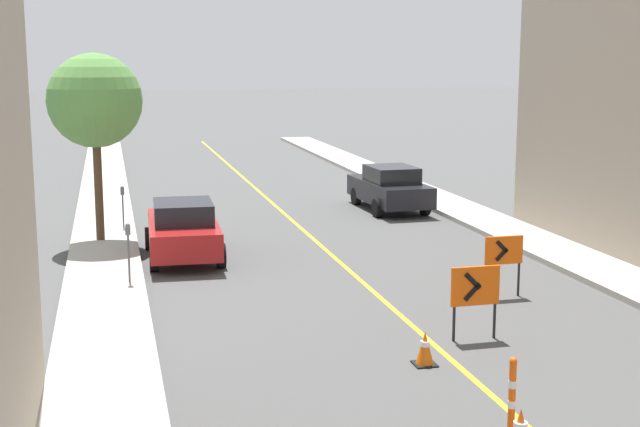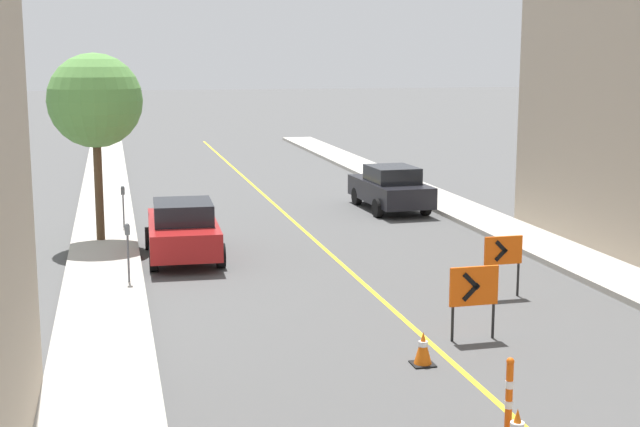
% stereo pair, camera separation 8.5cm
% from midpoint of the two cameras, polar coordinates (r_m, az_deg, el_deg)
% --- Properties ---
extents(lane_stripe, '(0.12, 59.35, 0.01)m').
position_cam_midpoint_polar(lane_stripe, '(28.79, -1.51, -0.77)').
color(lane_stripe, gold).
rests_on(lane_stripe, ground_plane).
extents(sidewalk_left, '(1.89, 59.35, 0.15)m').
position_cam_midpoint_polar(sidewalk_left, '(28.19, -13.73, -1.14)').
color(sidewalk_left, '#ADA89E').
rests_on(sidewalk_left, ground_plane).
extents(sidewalk_right, '(1.89, 59.35, 0.15)m').
position_cam_midpoint_polar(sidewalk_right, '(30.60, 9.73, -0.13)').
color(sidewalk_right, '#ADA89E').
rests_on(sidewalk_right, ground_plane).
extents(traffic_cone_fifth, '(0.40, 0.40, 0.61)m').
position_cam_midpoint_polar(traffic_cone_fifth, '(16.03, 6.57, -8.58)').
color(traffic_cone_fifth, black).
rests_on(traffic_cone_fifth, ground_plane).
extents(delineator_post_rear, '(0.33, 0.33, 1.23)m').
position_cam_midpoint_polar(delineator_post_rear, '(13.19, 11.98, -11.84)').
color(delineator_post_rear, black).
rests_on(delineator_post_rear, ground_plane).
extents(arrow_barricade_primary, '(0.99, 0.10, 1.45)m').
position_cam_midpoint_polar(arrow_barricade_primary, '(17.34, 9.76, -4.78)').
color(arrow_barricade_primary, '#EF560C').
rests_on(arrow_barricade_primary, ground_plane).
extents(arrow_barricade_secondary, '(0.91, 0.10, 1.41)m').
position_cam_midpoint_polar(arrow_barricade_secondary, '(20.52, 11.56, -2.53)').
color(arrow_barricade_secondary, '#EF560C').
rests_on(arrow_barricade_secondary, ground_plane).
extents(parked_car_curb_near, '(1.95, 4.36, 1.59)m').
position_cam_midpoint_polar(parked_car_curb_near, '(24.23, -8.86, -1.03)').
color(parked_car_curb_near, maroon).
rests_on(parked_car_curb_near, ground_plane).
extents(parked_car_curb_mid, '(1.99, 4.37, 1.59)m').
position_cam_midpoint_polar(parked_car_curb_mid, '(31.65, 4.42, 1.65)').
color(parked_car_curb_mid, black).
rests_on(parked_car_curb_mid, ground_plane).
extents(parking_meter_near_curb, '(0.12, 0.11, 1.41)m').
position_cam_midpoint_polar(parking_meter_near_curb, '(21.30, -12.29, -1.72)').
color(parking_meter_near_curb, '#4C4C51').
rests_on(parking_meter_near_curb, sidewalk_left).
extents(parking_meter_far_curb, '(0.12, 0.11, 1.31)m').
position_cam_midpoint_polar(parking_meter_far_curb, '(28.20, -12.61, 0.97)').
color(parking_meter_far_curb, '#4C4C51').
rests_on(parking_meter_far_curb, sidewalk_left).
extents(street_tree_left_near, '(2.68, 2.68, 5.35)m').
position_cam_midpoint_polar(street_tree_left_near, '(26.16, -14.31, 6.97)').
color(street_tree_left_near, '#4C3823').
rests_on(street_tree_left_near, sidewalk_left).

